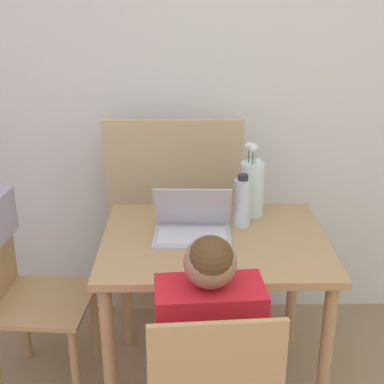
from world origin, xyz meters
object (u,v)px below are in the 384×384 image
chair_spare (11,266)px  laptop (192,224)px  person_seated (207,342)px  water_bottle (242,202)px  flower_vase (252,187)px

chair_spare → laptop: 0.79m
person_seated → water_bottle: person_seated is taller
person_seated → flower_vase: bearing=-110.3°
laptop → chair_spare: bearing=-178.9°
flower_vase → water_bottle: flower_vase is taller
person_seated → chair_spare: bearing=-39.7°
laptop → flower_vase: flower_vase is taller
chair_spare → water_bottle: size_ratio=3.86×
chair_spare → laptop: (0.76, -0.01, 0.20)m
person_seated → flower_vase: flower_vase is taller
flower_vase → laptop: bearing=-141.8°
person_seated → laptop: person_seated is taller
laptop → water_bottle: bearing=25.8°
chair_spare → flower_vase: (1.03, 0.20, 0.28)m
person_seated → flower_vase: size_ratio=3.06×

